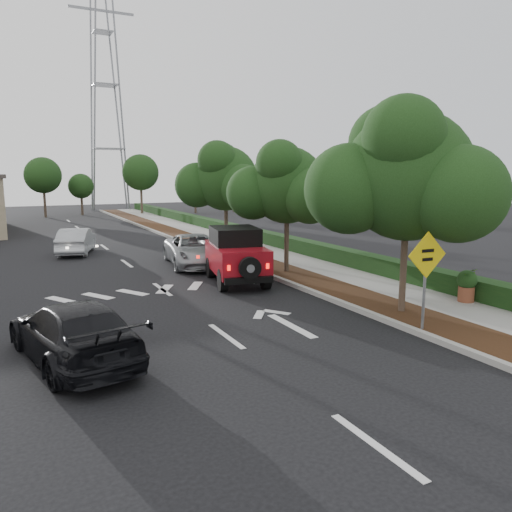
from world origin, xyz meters
TOP-DOWN VIEW (x-y plane):
  - ground at (0.00, 0.00)m, footprint 120.00×120.00m
  - curb at (4.60, 12.00)m, footprint 0.20×70.00m
  - planting_strip at (5.60, 12.00)m, footprint 1.80×70.00m
  - sidewalk at (7.50, 12.00)m, footprint 2.00×70.00m
  - hedge at (8.90, 12.00)m, footprint 0.80×70.00m
  - transmission_tower at (6.00, 48.00)m, footprint 7.00×4.00m
  - street_tree_near at (5.60, -0.50)m, footprint 3.80×3.80m
  - street_tree_mid at (5.60, 6.50)m, footprint 3.20×3.20m
  - street_tree_far at (5.60, 13.00)m, footprint 3.40×3.40m
  - red_jeep at (2.99, 6.00)m, footprint 2.60×4.40m
  - silver_suv_ahead at (2.77, 10.09)m, footprint 3.12×5.44m
  - black_suv_oncoming at (-3.80, -0.09)m, footprint 2.85×5.11m
  - silver_sedan_oncoming at (-1.72, 16.22)m, footprint 2.58×4.41m
  - speed_hump_sign at (4.80, -2.18)m, footprint 1.23×0.13m
  - terracotta_planter at (8.24, -0.61)m, footprint 0.64×0.64m

SIDE VIEW (x-z plane):
  - ground at x=0.00m, z-range 0.00..0.00m
  - transmission_tower at x=6.00m, z-range -14.00..14.00m
  - street_tree_near at x=5.60m, z-range -2.96..2.96m
  - street_tree_mid at x=5.60m, z-range -2.66..2.66m
  - street_tree_far at x=5.60m, z-range -2.81..2.81m
  - planting_strip at x=5.60m, z-range 0.00..0.12m
  - sidewalk at x=7.50m, z-range 0.00..0.12m
  - curb at x=4.60m, z-range 0.00..0.15m
  - hedge at x=8.90m, z-range 0.00..0.80m
  - silver_sedan_oncoming at x=-1.72m, z-range 0.00..1.37m
  - black_suv_oncoming at x=-3.80m, z-range 0.00..1.40m
  - silver_suv_ahead at x=2.77m, z-range 0.00..1.43m
  - terracotta_planter at x=8.24m, z-range 0.19..1.30m
  - red_jeep at x=2.99m, z-range 0.02..2.18m
  - speed_hump_sign at x=4.80m, z-range 0.51..3.13m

